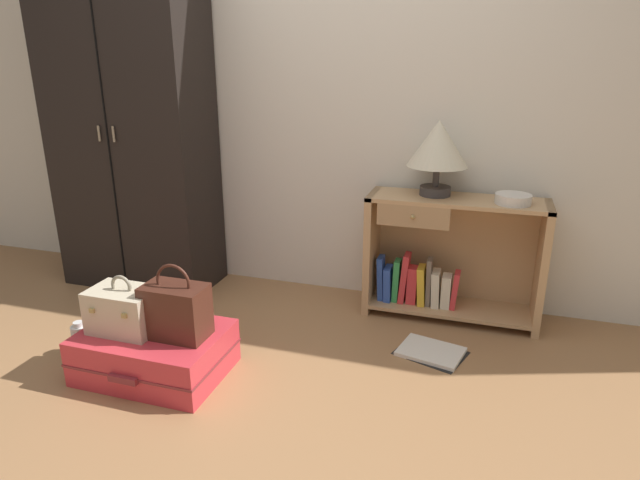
{
  "coord_description": "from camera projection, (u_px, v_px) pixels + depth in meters",
  "views": [
    {
      "loc": [
        0.91,
        -1.67,
        1.43
      ],
      "look_at": [
        0.12,
        0.8,
        0.55
      ],
      "focal_mm": 30.39,
      "sensor_mm": 36.0,
      "label": 1
    }
  ],
  "objects": [
    {
      "name": "ground_plane",
      "position": [
        233.0,
        423.0,
        2.23
      ],
      "size": [
        9.0,
        9.0,
        0.0
      ],
      "primitive_type": "plane",
      "color": "#9E7047"
    },
    {
      "name": "back_wall",
      "position": [
        336.0,
        80.0,
        3.17
      ],
      "size": [
        6.4,
        0.1,
        2.6
      ],
      "primitive_type": "cube",
      "color": "silver",
      "rests_on": "ground_plane"
    },
    {
      "name": "wardrobe",
      "position": [
        131.0,
        129.0,
        3.34
      ],
      "size": [
        0.97,
        0.47,
        2.01
      ],
      "color": "black",
      "rests_on": "ground_plane"
    },
    {
      "name": "bookshelf",
      "position": [
        445.0,
        259.0,
        3.08
      ],
      "size": [
        0.97,
        0.32,
        0.7
      ],
      "color": "tan",
      "rests_on": "ground_plane"
    },
    {
      "name": "table_lamp",
      "position": [
        438.0,
        146.0,
        2.91
      ],
      "size": [
        0.33,
        0.33,
        0.41
      ],
      "color": "#3D3838",
      "rests_on": "bookshelf"
    },
    {
      "name": "bowl",
      "position": [
        513.0,
        199.0,
        2.81
      ],
      "size": [
        0.19,
        0.19,
        0.05
      ],
      "primitive_type": "cylinder",
      "color": "silver",
      "rests_on": "bookshelf"
    },
    {
      "name": "suitcase_large",
      "position": [
        155.0,
        352.0,
        2.55
      ],
      "size": [
        0.66,
        0.49,
        0.22
      ],
      "color": "#D1333D",
      "rests_on": "ground_plane"
    },
    {
      "name": "train_case",
      "position": [
        124.0,
        310.0,
        2.5
      ],
      "size": [
        0.31,
        0.22,
        0.28
      ],
      "color": "beige",
      "rests_on": "suitcase_large"
    },
    {
      "name": "handbag",
      "position": [
        176.0,
        310.0,
        2.44
      ],
      "size": [
        0.29,
        0.17,
        0.35
      ],
      "color": "#472319",
      "rests_on": "suitcase_large"
    },
    {
      "name": "bottle",
      "position": [
        80.0,
        339.0,
        2.73
      ],
      "size": [
        0.08,
        0.08,
        0.18
      ],
      "color": "white",
      "rests_on": "ground_plane"
    },
    {
      "name": "open_book_on_floor",
      "position": [
        431.0,
        352.0,
        2.75
      ],
      "size": [
        0.39,
        0.34,
        0.02
      ],
      "color": "white",
      "rests_on": "ground_plane"
    }
  ]
}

